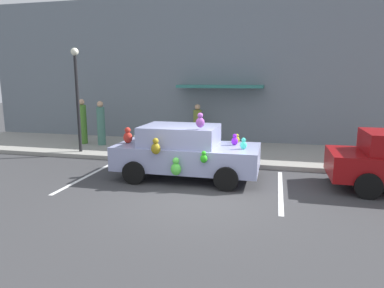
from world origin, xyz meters
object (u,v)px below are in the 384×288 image
pedestrian_near_shopfront (101,124)px  street_lamp_post (77,89)px  pedestrian_walking_past (197,125)px  teddy_bear_on_sidewalk (138,145)px  pedestrian_by_lamp (83,123)px  plush_covered_car (185,151)px

pedestrian_near_shopfront → street_lamp_post: bearing=-95.7°
street_lamp_post → pedestrian_walking_past: size_ratio=2.30×
pedestrian_walking_past → street_lamp_post: bearing=-144.0°
teddy_bear_on_sidewalk → pedestrian_by_lamp: bearing=154.9°
plush_covered_car → pedestrian_walking_past: size_ratio=2.49×
plush_covered_car → teddy_bear_on_sidewalk: (-2.33, 2.02, -0.32)m
teddy_bear_on_sidewalk → pedestrian_walking_past: bearing=60.0°
plush_covered_car → pedestrian_walking_past: plush_covered_car is taller
plush_covered_car → teddy_bear_on_sidewalk: plush_covered_car is taller
teddy_bear_on_sidewalk → street_lamp_post: 3.06m
plush_covered_car → pedestrian_walking_past: (-0.73, 4.80, 0.12)m
plush_covered_car → pedestrian_near_shopfront: size_ratio=2.27×
plush_covered_car → pedestrian_by_lamp: size_ratio=2.20×
street_lamp_post → pedestrian_near_shopfront: street_lamp_post is taller
plush_covered_car → teddy_bear_on_sidewalk: 3.10m
plush_covered_car → street_lamp_post: bearing=157.0°
pedestrian_near_shopfront → pedestrian_by_lamp: pedestrian_by_lamp is taller
teddy_bear_on_sidewalk → pedestrian_near_shopfront: size_ratio=0.39×
plush_covered_car → street_lamp_post: 5.31m
street_lamp_post → pedestrian_walking_past: (3.91, 2.84, -1.58)m
teddy_bear_on_sidewalk → pedestrian_near_shopfront: bearing=148.2°
pedestrian_near_shopfront → pedestrian_walking_past: size_ratio=1.10×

